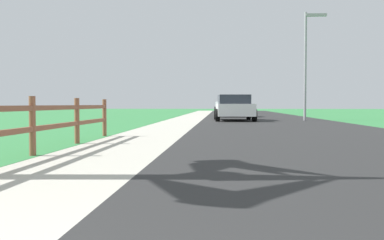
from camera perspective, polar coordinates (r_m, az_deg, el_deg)
The scene contains 8 objects.
ground_plane at distance 25.08m, azimuth 1.38°, elevation 0.05°, with size 120.00×120.00×0.00m, color #347F42.
road_asphalt at distance 27.17m, azimuth 8.95°, elevation 0.19°, with size 7.00×66.00×0.01m, color #292929.
curb_concrete at distance 27.36m, azimuth -4.73°, elevation 0.22°, with size 6.00×66.00×0.01m, color #BBB7A7.
grass_verge at distance 27.62m, azimuth -7.81°, elevation 0.23°, with size 5.00×66.00×0.00m, color #347F42.
parked_suv_white at distance 23.87m, azimuth 5.49°, elevation 1.66°, with size 2.22×4.66×1.39m.
parked_car_silver at distance 31.34m, azimuth 4.87°, elevation 1.88°, with size 2.18×4.57×1.54m.
parked_car_beige at distance 41.14m, azimuth 5.30°, elevation 1.84°, with size 2.08×4.72×1.42m.
street_lamp at distance 24.48m, azimuth 14.82°, elevation 8.10°, with size 1.17×0.20×5.80m.
Camera 1 is at (1.05, -0.04, 0.88)m, focal length 40.96 mm.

